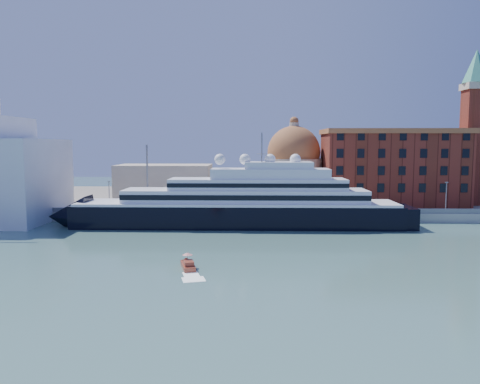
{
  "coord_description": "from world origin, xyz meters",
  "views": [
    {
      "loc": [
        8.6,
        -93.37,
        20.65
      ],
      "look_at": [
        5.68,
        18.0,
        9.22
      ],
      "focal_mm": 35.0,
      "sensor_mm": 36.0,
      "label": 1
    }
  ],
  "objects": [
    {
      "name": "ground",
      "position": [
        0.0,
        0.0,
        0.0
      ],
      "size": [
        400.0,
        400.0,
        0.0
      ],
      "primitive_type": "plane",
      "color": "#335853",
      "rests_on": "ground"
    },
    {
      "name": "warehouse",
      "position": [
        52.0,
        52.0,
        13.79
      ],
      "size": [
        43.0,
        19.0,
        23.25
      ],
      "color": "maroon",
      "rests_on": "land"
    },
    {
      "name": "water_taxi",
      "position": [
        -2.04,
        -17.51,
        0.65
      ],
      "size": [
        3.32,
        6.0,
        2.71
      ],
      "rotation": [
        0.0,
        0.0,
        0.26
      ],
      "color": "maroon",
      "rests_on": "ground"
    },
    {
      "name": "quay",
      "position": [
        0.0,
        34.0,
        1.25
      ],
      "size": [
        180.0,
        10.0,
        2.5
      ],
      "primitive_type": "cube",
      "color": "gray",
      "rests_on": "ground"
    },
    {
      "name": "land",
      "position": [
        0.0,
        75.0,
        1.0
      ],
      "size": [
        260.0,
        72.0,
        2.0
      ],
      "primitive_type": "cube",
      "color": "slate",
      "rests_on": "ground"
    },
    {
      "name": "superyacht",
      "position": [
        2.2,
        23.0,
        4.73
      ],
      "size": [
        91.74,
        12.72,
        27.42
      ],
      "color": "black",
      "rests_on": "ground"
    },
    {
      "name": "quay_fence",
      "position": [
        0.0,
        29.5,
        3.1
      ],
      "size": [
        180.0,
        0.1,
        1.2
      ],
      "primitive_type": "cube",
      "color": "slate",
      "rests_on": "quay"
    },
    {
      "name": "church",
      "position": [
        6.39,
        57.72,
        10.91
      ],
      "size": [
        66.0,
        18.0,
        25.5
      ],
      "color": "beige",
      "rests_on": "land"
    },
    {
      "name": "service_barge",
      "position": [
        -52.37,
        19.67,
        0.82
      ],
      "size": [
        13.09,
        5.75,
        2.85
      ],
      "rotation": [
        0.0,
        0.0,
        0.12
      ],
      "color": "white",
      "rests_on": "ground"
    },
    {
      "name": "lamp_posts",
      "position": [
        -12.67,
        32.27,
        9.84
      ],
      "size": [
        120.8,
        2.4,
        18.0
      ],
      "color": "slate",
      "rests_on": "quay"
    },
    {
      "name": "campanile",
      "position": [
        76.0,
        52.0,
        28.76
      ],
      "size": [
        8.4,
        8.4,
        47.0
      ],
      "color": "maroon",
      "rests_on": "land"
    }
  ]
}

